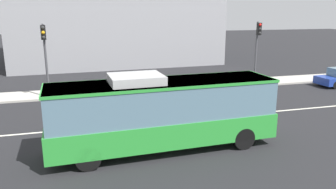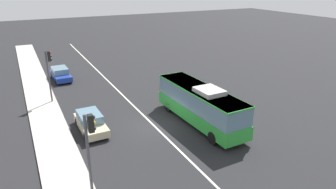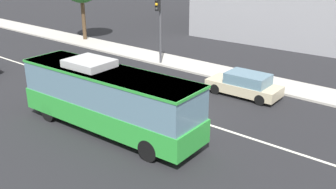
{
  "view_description": "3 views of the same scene",
  "coord_description": "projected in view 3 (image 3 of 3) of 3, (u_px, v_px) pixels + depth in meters",
  "views": [
    {
      "loc": [
        -4.85,
        -17.07,
        6.04
      ],
      "look_at": [
        -0.78,
        -2.36,
        2.17
      ],
      "focal_mm": 35.39,
      "sensor_mm": 36.0,
      "label": 1
    },
    {
      "loc": [
        -21.18,
        9.34,
        11.55
      ],
      "look_at": [
        0.63,
        -1.67,
        2.27
      ],
      "focal_mm": 32.88,
      "sensor_mm": 36.0,
      "label": 2
    },
    {
      "loc": [
        11.97,
        -15.4,
        8.61
      ],
      "look_at": [
        0.71,
        -1.6,
        1.81
      ],
      "focal_mm": 41.55,
      "sensor_mm": 36.0,
      "label": 3
    }
  ],
  "objects": [
    {
      "name": "transit_bus",
      "position": [
        108.0,
        96.0,
        18.8
      ],
      "size": [
        10.09,
        2.88,
        3.46
      ],
      "rotation": [
        0.0,
        0.0,
        0.04
      ],
      "color": "green",
      "rests_on": "ground_plane"
    },
    {
      "name": "sedan_beige",
      "position": [
        245.0,
        85.0,
        23.67
      ],
      "size": [
        4.53,
        1.89,
        1.46
      ],
      "rotation": [
        0.0,
        0.0,
        3.16
      ],
      "color": "#C6B793",
      "rests_on": "ground_plane"
    },
    {
      "name": "sidewalk_kerb",
      "position": [
        246.0,
        78.0,
        26.94
      ],
      "size": [
        80.0,
        2.77,
        0.14
      ],
      "primitive_type": "cube",
      "color": "#B2ADA3",
      "rests_on": "ground_plane"
    },
    {
      "name": "lane_centre_line",
      "position": [
        176.0,
        114.0,
        21.29
      ],
      "size": [
        76.0,
        0.16,
        0.01
      ],
      "primitive_type": "cube",
      "color": "silver",
      "rests_on": "ground_plane"
    },
    {
      "name": "ground_plane",
      "position": [
        176.0,
        114.0,
        21.29
      ],
      "size": [
        160.0,
        160.0,
        0.0
      ],
      "primitive_type": "plane",
      "color": "black"
    },
    {
      "name": "traffic_light_near_corner",
      "position": [
        159.0,
        19.0,
        28.9
      ],
      "size": [
        0.33,
        0.62,
        5.2
      ],
      "rotation": [
        0.0,
        0.0,
        -1.53
      ],
      "color": "#47474C",
      "rests_on": "ground_plane"
    }
  ]
}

